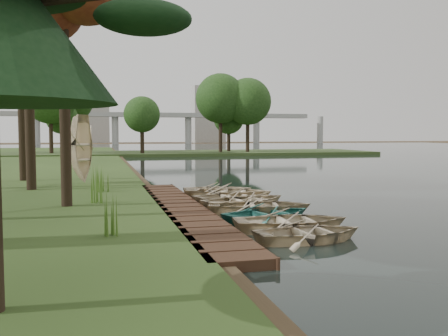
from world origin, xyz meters
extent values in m
plane|color=#3D2F1D|center=(0.00, 0.00, 0.00)|extent=(300.00, 300.00, 0.00)
cube|color=#372215|center=(-1.60, 0.00, 0.15)|extent=(1.60, 16.00, 0.30)
cube|color=#31451E|center=(8.00, 50.00, 0.23)|extent=(50.00, 14.00, 0.45)
cylinder|color=black|center=(-15.33, 50.00, 2.85)|extent=(0.50, 0.50, 4.80)
sphere|color=#224316|center=(-15.33, 50.00, 6.45)|extent=(5.60, 5.60, 5.60)
cylinder|color=black|center=(-8.67, 50.00, 2.85)|extent=(0.50, 0.50, 4.80)
sphere|color=#224316|center=(-8.67, 50.00, 6.45)|extent=(5.60, 5.60, 5.60)
cylinder|color=black|center=(-2.00, 50.00, 2.85)|extent=(0.50, 0.50, 4.80)
sphere|color=#224316|center=(-2.00, 50.00, 6.45)|extent=(5.60, 5.60, 5.60)
cylinder|color=black|center=(4.67, 50.00, 2.85)|extent=(0.50, 0.50, 4.80)
sphere|color=#224316|center=(4.67, 50.00, 6.45)|extent=(5.60, 5.60, 5.60)
cylinder|color=black|center=(11.33, 50.00, 2.85)|extent=(0.50, 0.50, 4.80)
sphere|color=#224316|center=(11.33, 50.00, 6.45)|extent=(5.60, 5.60, 5.60)
cylinder|color=black|center=(18.00, 50.00, 2.85)|extent=(0.50, 0.50, 4.80)
sphere|color=#224316|center=(18.00, 50.00, 6.45)|extent=(5.60, 5.60, 5.60)
cylinder|color=black|center=(24.67, 50.00, 2.85)|extent=(0.50, 0.50, 4.80)
sphere|color=#224316|center=(24.67, 50.00, 6.45)|extent=(5.60, 5.60, 5.60)
cube|color=#A5A5A0|center=(10.00, 120.00, 8.00)|extent=(90.00, 4.00, 1.20)
cylinder|color=#A5A5A0|center=(-20.00, 120.00, 4.00)|extent=(1.80, 1.80, 8.00)
cylinder|color=#A5A5A0|center=(0.00, 120.00, 4.00)|extent=(1.80, 1.80, 8.00)
cylinder|color=#A5A5A0|center=(20.00, 120.00, 4.00)|extent=(1.80, 1.80, 8.00)
cylinder|color=#A5A5A0|center=(40.00, 120.00, 4.00)|extent=(1.80, 1.80, 8.00)
cylinder|color=#A5A5A0|center=(60.00, 120.00, 4.00)|extent=(1.80, 1.80, 8.00)
cube|color=#A5A5A0|center=(30.00, 140.00, 9.00)|extent=(10.00, 8.00, 18.00)
cube|color=#A5A5A0|center=(-5.00, 145.00, 6.00)|extent=(8.00, 8.00, 12.00)
imported|color=beige|center=(0.99, -5.52, 0.37)|extent=(3.19, 2.36, 0.64)
imported|color=beige|center=(1.07, -4.02, 0.41)|extent=(3.69, 2.76, 0.73)
imported|color=#2F8376|center=(0.92, -2.37, 0.38)|extent=(3.74, 3.12, 0.67)
imported|color=beige|center=(1.05, -0.93, 0.44)|extent=(4.28, 3.48, 0.78)
imported|color=beige|center=(1.03, 0.68, 0.43)|extent=(4.37, 3.74, 0.76)
imported|color=beige|center=(0.95, 2.08, 0.42)|extent=(4.06, 3.35, 0.73)
imported|color=beige|center=(1.03, 3.39, 0.45)|extent=(4.62, 4.09, 0.79)
imported|color=beige|center=(0.91, 4.96, 0.39)|extent=(3.56, 2.77, 0.68)
imported|color=beige|center=(-5.37, 9.81, 0.68)|extent=(4.49, 4.08, 0.76)
cylinder|color=black|center=(-5.72, 1.26, 4.19)|extent=(0.40, 0.40, 7.79)
cylinder|color=black|center=(-7.68, 7.29, 5.63)|extent=(0.45, 0.45, 10.66)
cylinder|color=black|center=(-8.71, 12.40, 5.97)|extent=(0.47, 0.47, 11.34)
cone|color=#3F661E|center=(-4.26, -4.71, 0.83)|extent=(0.60, 0.60, 1.06)
cone|color=#3F661E|center=(-4.61, 1.82, 0.87)|extent=(0.60, 0.60, 1.15)
cone|color=#3F661E|center=(-4.70, 6.23, 0.87)|extent=(0.60, 0.60, 1.15)
cone|color=#3F661E|center=(-4.34, 5.53, 0.85)|extent=(0.60, 0.60, 1.09)
camera|label=1|loc=(-4.56, -17.94, 2.99)|focal=40.00mm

